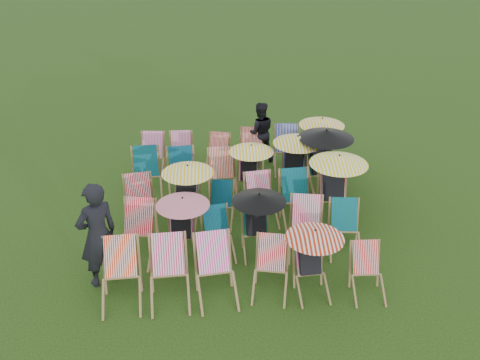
{
  "coord_description": "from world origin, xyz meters",
  "views": [
    {
      "loc": [
        -0.36,
        -9.34,
        6.03
      ],
      "look_at": [
        0.06,
        0.17,
        0.9
      ],
      "focal_mm": 40.0,
      "sensor_mm": 36.0,
      "label": 1
    }
  ],
  "objects_px": {
    "deckchair_5": "(368,273)",
    "deckchair_29": "(319,144)",
    "person_left": "(98,235)",
    "person_rear": "(260,132)",
    "deckchair_0": "(120,276)"
  },
  "relations": [
    {
      "from": "deckchair_29",
      "to": "person_left",
      "type": "bearing_deg",
      "value": -139.35
    },
    {
      "from": "person_left",
      "to": "person_rear",
      "type": "height_order",
      "value": "person_left"
    },
    {
      "from": "deckchair_29",
      "to": "person_rear",
      "type": "bearing_deg",
      "value": 156.81
    },
    {
      "from": "deckchair_5",
      "to": "person_left",
      "type": "distance_m",
      "value": 4.58
    },
    {
      "from": "deckchair_5",
      "to": "person_left",
      "type": "relative_size",
      "value": 0.43
    },
    {
      "from": "person_rear",
      "to": "deckchair_0",
      "type": "bearing_deg",
      "value": 57.99
    },
    {
      "from": "deckchair_29",
      "to": "person_left",
      "type": "relative_size",
      "value": 0.66
    },
    {
      "from": "deckchair_5",
      "to": "deckchair_29",
      "type": "bearing_deg",
      "value": 89.68
    },
    {
      "from": "person_left",
      "to": "deckchair_5",
      "type": "bearing_deg",
      "value": 136.91
    },
    {
      "from": "deckchair_5",
      "to": "deckchair_29",
      "type": "height_order",
      "value": "deckchair_29"
    },
    {
      "from": "deckchair_0",
      "to": "person_rear",
      "type": "height_order",
      "value": "person_rear"
    },
    {
      "from": "deckchair_5",
      "to": "person_rear",
      "type": "xyz_separation_m",
      "value": [
        -1.43,
        5.21,
        0.36
      ]
    },
    {
      "from": "deckchair_5",
      "to": "person_rear",
      "type": "height_order",
      "value": "person_rear"
    },
    {
      "from": "person_left",
      "to": "person_rear",
      "type": "bearing_deg",
      "value": -159.95
    },
    {
      "from": "deckchair_29",
      "to": "person_rear",
      "type": "relative_size",
      "value": 0.83
    }
  ]
}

